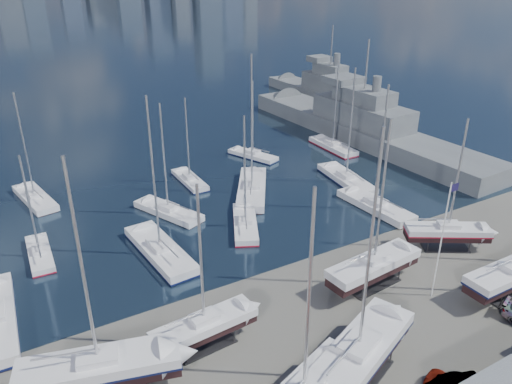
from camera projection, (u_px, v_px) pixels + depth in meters
ground at (367, 314)px, 43.92m from camera, size 1400.00×1400.00×0.00m
water at (5, 16)px, 287.72m from camera, size 1400.00×600.00×0.40m
sailboat_cradle_0 at (99, 368)px, 35.10m from camera, size 11.75×5.99×18.12m
sailboat_cradle_2 at (204, 326)px, 39.41m from camera, size 8.84×3.08×14.30m
sailboat_cradle_3 at (358, 356)px, 36.07m from camera, size 12.65×7.78×19.52m
sailboat_cradle_4 at (374, 266)px, 47.06m from camera, size 10.32×3.71×16.46m
sailboat_cradle_5 at (511, 274)px, 45.86m from camera, size 10.17×2.87×16.40m
sailboat_cradle_6 at (447, 232)px, 53.20m from camera, size 8.87×6.72×14.46m
sailboat_moored_1 at (40, 255)px, 52.22m from camera, size 2.57×8.05×11.91m
sailboat_moored_2 at (35, 199)px, 64.34m from camera, size 4.44×10.20×14.90m
sailboat_moored_3 at (161, 252)px, 52.58m from camera, size 4.27×12.20×17.90m
sailboat_moored_4 at (168, 212)px, 61.01m from camera, size 6.23×9.95×14.59m
sailboat_moored_5 at (190, 181)px, 69.84m from camera, size 2.46×8.49×12.66m
sailboat_moored_6 at (245, 225)px, 58.13m from camera, size 6.51×9.60×14.06m
sailboat_moored_7 at (252, 191)px, 66.69m from camera, size 9.72×12.62×19.12m
sailboat_moored_8 at (253, 156)px, 78.80m from camera, size 5.42×8.79×12.74m
sailboat_moored_9 at (375, 207)px, 62.28m from camera, size 3.68×11.04×16.44m
sailboat_moored_10 at (346, 180)px, 69.92m from camera, size 4.52×11.48×16.71m
sailboat_moored_11 at (333, 147)px, 82.45m from camera, size 3.04×10.15×15.08m
naval_ship_east at (361, 129)px, 86.75m from camera, size 10.87×53.19×18.76m
naval_ship_west at (329, 94)px, 110.44m from camera, size 7.24×39.49×17.54m
flagpole at (443, 233)px, 43.60m from camera, size 1.02×0.12×11.48m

